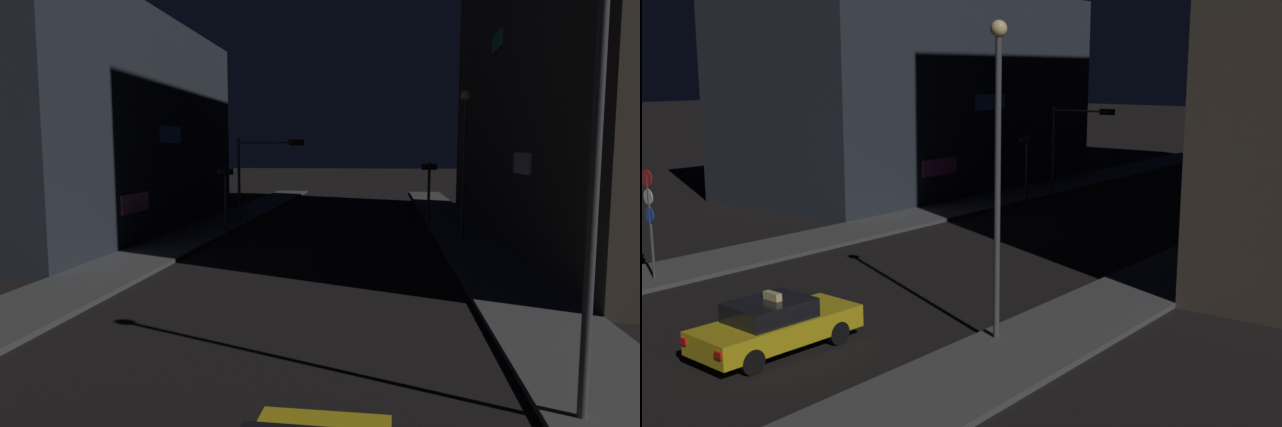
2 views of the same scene
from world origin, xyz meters
The scene contains 9 objects.
sidewalk_left centered at (-7.15, 31.62, 0.08)m, with size 3.18×67.25×0.16m, color #4C4C4C.
sidewalk_right centered at (7.15, 31.62, 0.08)m, with size 3.18×67.25×0.16m, color #4C4C4C.
building_facade_left centered at (-14.36, 33.82, 5.90)m, with size 11.32×23.09×11.79m.
building_facade_right centered at (12.59, 35.28, 11.17)m, with size 7.77×31.56×22.34m.
traffic_light_overhead centered at (-3.90, 35.26, 3.79)m, with size 3.79×0.41×5.26m.
traffic_light_left_kerb centered at (-5.31, 32.49, 2.68)m, with size 0.80×0.41×3.73m.
traffic_light_right_kerb centered at (5.31, 35.29, 2.80)m, with size 0.80×0.41×3.93m.
street_lamp_near_block centered at (6.19, 13.56, 5.30)m, with size 0.44×0.44×8.31m.
street_lamp_far_block centered at (6.75, 32.39, 5.07)m, with size 0.50×0.50×7.30m.
Camera 1 is at (2.90, 4.30, 4.55)m, focal length 31.37 mm.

